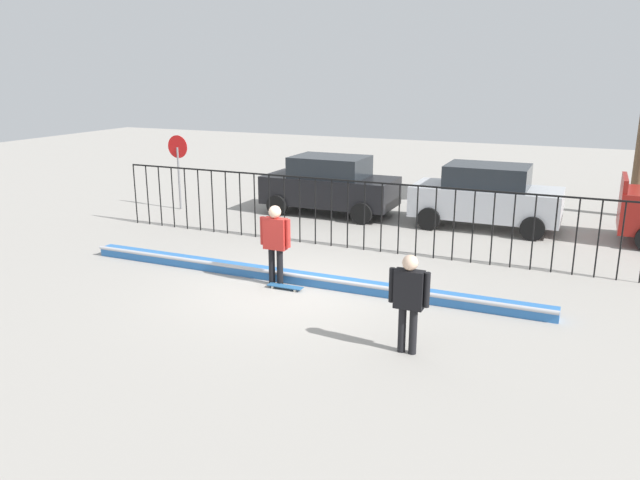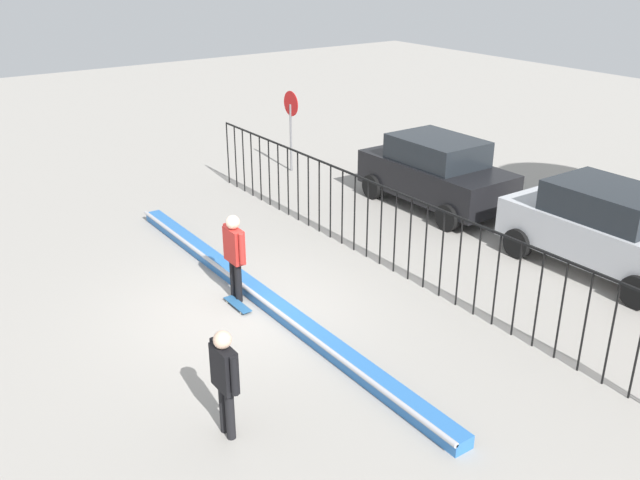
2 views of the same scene
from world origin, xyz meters
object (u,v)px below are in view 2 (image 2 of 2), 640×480
at_px(skateboarder, 234,250).
at_px(camera_operator, 225,374).
at_px(parked_car_silver, 605,228).
at_px(parked_car_black, 436,172).
at_px(skateboard, 238,304).
at_px(stop_sign, 291,120).

relative_size(skateboarder, camera_operator, 1.05).
bearing_deg(parked_car_silver, camera_operator, -91.42).
bearing_deg(parked_car_black, parked_car_silver, 2.79).
height_order(camera_operator, parked_car_silver, parked_car_silver).
distance_m(skateboard, parked_car_black, 7.46).
bearing_deg(skateboard, camera_operator, -20.94).
xyz_separation_m(parked_car_black, stop_sign, (-4.94, -1.38, 0.64)).
distance_m(skateboard, parked_car_silver, 7.94).
relative_size(skateboard, camera_operator, 0.47).
distance_m(camera_operator, parked_car_black, 10.51).
height_order(parked_car_silver, stop_sign, stop_sign).
height_order(camera_operator, stop_sign, stop_sign).
bearing_deg(stop_sign, parked_car_silver, 8.78).
height_order(skateboarder, camera_operator, skateboarder).
height_order(camera_operator, parked_car_black, parked_car_black).
distance_m(skateboarder, skateboard, 1.07).
distance_m(skateboarder, camera_operator, 4.16).
bearing_deg(stop_sign, parked_car_black, 15.65).
bearing_deg(parked_car_black, stop_sign, -163.28).
distance_m(camera_operator, parked_car_silver, 9.26).
height_order(parked_car_black, stop_sign, stop_sign).
height_order(skateboard, camera_operator, camera_operator).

